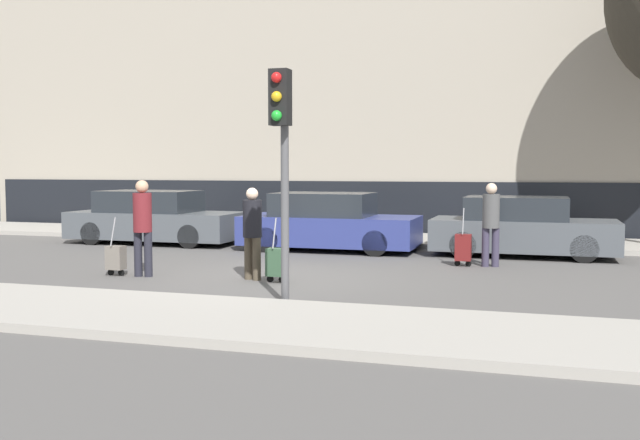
{
  "coord_description": "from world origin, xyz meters",
  "views": [
    {
      "loc": [
        4.75,
        -12.09,
        2.02
      ],
      "look_at": [
        0.47,
        1.8,
        0.95
      ],
      "focal_mm": 40.0,
      "sensor_mm": 36.0,
      "label": 1
    }
  ],
  "objects": [
    {
      "name": "ground_plane",
      "position": [
        0.0,
        0.0,
        0.0
      ],
      "size": [
        80.0,
        80.0,
        0.0
      ],
      "primitive_type": "plane",
      "color": "#565451"
    },
    {
      "name": "sidewalk_near",
      "position": [
        0.0,
        -3.75,
        0.06
      ],
      "size": [
        28.0,
        2.5,
        0.12
      ],
      "color": "#A39E93",
      "rests_on": "ground_plane"
    },
    {
      "name": "sidewalk_far",
      "position": [
        0.0,
        7.0,
        0.06
      ],
      "size": [
        28.0,
        3.0,
        0.12
      ],
      "color": "#A39E93",
      "rests_on": "ground_plane"
    },
    {
      "name": "building_facade",
      "position": [
        0.0,
        10.62,
        5.56
      ],
      "size": [
        28.0,
        2.9,
        11.16
      ],
      "color": "#A89E8C",
      "rests_on": "ground_plane"
    },
    {
      "name": "parked_car_0",
      "position": [
        -5.07,
        4.7,
        0.66
      ],
      "size": [
        4.58,
        1.8,
        1.41
      ],
      "color": "#4C5156",
      "rests_on": "ground_plane"
    },
    {
      "name": "parked_car_1",
      "position": [
        -0.17,
        4.56,
        0.66
      ],
      "size": [
        4.26,
        1.88,
        1.41
      ],
      "color": "navy",
      "rests_on": "ground_plane"
    },
    {
      "name": "parked_car_2",
      "position": [
        4.38,
        4.7,
        0.64
      ],
      "size": [
        4.1,
        1.73,
        1.36
      ],
      "color": "#4C5156",
      "rests_on": "ground_plane"
    },
    {
      "name": "pedestrian_left",
      "position": [
        -2.25,
        -0.52,
        1.02
      ],
      "size": [
        0.35,
        0.34,
        1.79
      ],
      "rotation": [
        0.0,
        0.0,
        0.11
      ],
      "color": "#23232D",
      "rests_on": "ground_plane"
    },
    {
      "name": "trolley_left",
      "position": [
        -2.8,
        -0.58,
        0.34
      ],
      "size": [
        0.34,
        0.29,
        1.1
      ],
      "color": "slate",
      "rests_on": "ground_plane"
    },
    {
      "name": "pedestrian_center",
      "position": [
        -0.17,
        -0.27,
        0.94
      ],
      "size": [
        0.34,
        0.34,
        1.66
      ],
      "rotation": [
        0.0,
        0.0,
        2.81
      ],
      "color": "#4C4233",
      "rests_on": "ground_plane"
    },
    {
      "name": "trolley_center",
      "position": [
        0.35,
        -0.45,
        0.36
      ],
      "size": [
        0.34,
        0.29,
        1.15
      ],
      "color": "#335138",
      "rests_on": "ground_plane"
    },
    {
      "name": "pedestrian_right",
      "position": [
        3.82,
        2.74,
        0.97
      ],
      "size": [
        0.35,
        0.34,
        1.71
      ],
      "rotation": [
        0.0,
        0.0,
        0.22
      ],
      "color": "#383347",
      "rests_on": "ground_plane"
    },
    {
      "name": "trolley_right",
      "position": [
        3.28,
        2.62,
        0.39
      ],
      "size": [
        0.34,
        0.29,
        1.2
      ],
      "color": "maroon",
      "rests_on": "ground_plane"
    },
    {
      "name": "traffic_light",
      "position": [
        1.18,
        -2.37,
        2.45
      ],
      "size": [
        0.28,
        0.47,
        3.42
      ],
      "color": "#515154",
      "rests_on": "ground_plane"
    }
  ]
}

